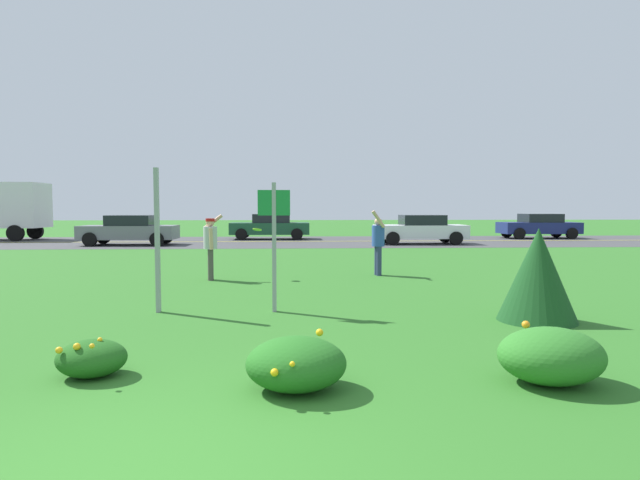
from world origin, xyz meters
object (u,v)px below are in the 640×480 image
(car_navy_leftmost, at_px, (539,226))
(frisbee_lime, at_px, (257,230))
(sign_post_by_roadside, at_px, (274,233))
(person_catcher_blue_shirt, at_px, (378,241))
(person_thrower_red_cap_gray_shirt, at_px, (211,242))
(car_white_center_left, at_px, (420,229))
(car_dark_green_center_right, at_px, (270,226))
(car_gray_rightmost, at_px, (130,230))
(sign_post_near_path, at_px, (157,240))

(car_navy_leftmost, bearing_deg, frisbee_lime, -132.92)
(sign_post_by_roadside, bearing_deg, person_catcher_blue_shirt, 61.24)
(person_thrower_red_cap_gray_shirt, bearing_deg, car_white_center_left, 56.07)
(car_navy_leftmost, distance_m, car_white_center_left, 9.25)
(sign_post_by_roadside, xyz_separation_m, person_thrower_red_cap_gray_shirt, (-1.73, 4.10, -0.43))
(sign_post_by_roadside, xyz_separation_m, car_dark_green_center_right, (-0.93, 21.04, -0.64))
(person_thrower_red_cap_gray_shirt, bearing_deg, car_dark_green_center_right, 87.27)
(car_gray_rightmost, bearing_deg, sign_post_near_path, -71.59)
(car_gray_rightmost, bearing_deg, person_catcher_blue_shirt, -49.53)
(car_white_center_left, bearing_deg, car_navy_leftmost, 27.81)
(person_catcher_blue_shirt, distance_m, car_dark_green_center_right, 16.64)
(car_navy_leftmost, bearing_deg, sign_post_by_roadside, -125.38)
(person_catcher_blue_shirt, distance_m, car_gray_rightmost, 15.70)
(sign_post_by_roadside, distance_m, frisbee_lime, 4.39)
(person_catcher_blue_shirt, relative_size, car_navy_leftmost, 0.39)
(person_thrower_red_cap_gray_shirt, distance_m, person_catcher_blue_shirt, 4.41)
(frisbee_lime, bearing_deg, car_gray_rightmost, 119.46)
(car_navy_leftmost, bearing_deg, car_dark_green_center_right, 180.00)
(sign_post_by_roadside, height_order, person_thrower_red_cap_gray_shirt, sign_post_by_roadside)
(sign_post_by_roadside, bearing_deg, frisbee_lime, 97.57)
(person_thrower_red_cap_gray_shirt, distance_m, car_dark_green_center_right, 16.96)
(frisbee_lime, bearing_deg, sign_post_by_roadside, -82.43)
(person_thrower_red_cap_gray_shirt, distance_m, car_navy_leftmost, 23.77)
(person_thrower_red_cap_gray_shirt, height_order, car_gray_rightmost, person_thrower_red_cap_gray_shirt)
(frisbee_lime, xyz_separation_m, car_navy_leftmost, (15.52, 16.69, -0.52))
(sign_post_near_path, height_order, car_navy_leftmost, sign_post_near_path)
(person_thrower_red_cap_gray_shirt, bearing_deg, sign_post_by_roadside, -67.11)
(person_thrower_red_cap_gray_shirt, relative_size, car_dark_green_center_right, 0.37)
(sign_post_near_path, bearing_deg, person_catcher_blue_shirt, 45.39)
(person_thrower_red_cap_gray_shirt, distance_m, frisbee_lime, 1.22)
(sign_post_near_path, height_order, car_gray_rightmost, sign_post_near_path)
(car_white_center_left, height_order, car_gray_rightmost, same)
(car_dark_green_center_right, bearing_deg, person_catcher_blue_shirt, -77.69)
(sign_post_by_roadside, distance_m, car_white_center_left, 18.05)
(sign_post_near_path, bearing_deg, sign_post_by_roadside, -1.96)
(frisbee_lime, distance_m, car_white_center_left, 14.40)
(car_white_center_left, bearing_deg, car_dark_green_center_right, 150.69)
(sign_post_by_roadside, relative_size, person_thrower_red_cap_gray_shirt, 1.36)
(person_thrower_red_cap_gray_shirt, height_order, person_catcher_blue_shirt, person_catcher_blue_shirt)
(sign_post_near_path, distance_m, car_gray_rightmost, 17.56)
(car_gray_rightmost, bearing_deg, frisbee_lime, -60.54)
(sign_post_near_path, relative_size, person_catcher_blue_shirt, 1.43)
(car_dark_green_center_right, bearing_deg, frisbee_lime, -88.81)
(car_dark_green_center_right, bearing_deg, sign_post_near_path, -93.00)
(car_white_center_left, xyz_separation_m, car_gray_rightmost, (-14.33, 0.00, 0.00))
(frisbee_lime, distance_m, car_gray_rightmost, 14.22)
(car_gray_rightmost, bearing_deg, car_dark_green_center_right, 33.00)
(person_catcher_blue_shirt, height_order, frisbee_lime, person_catcher_blue_shirt)
(person_thrower_red_cap_gray_shirt, bearing_deg, car_gray_rightmost, 114.82)
(sign_post_by_roadside, relative_size, car_gray_rightmost, 0.50)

